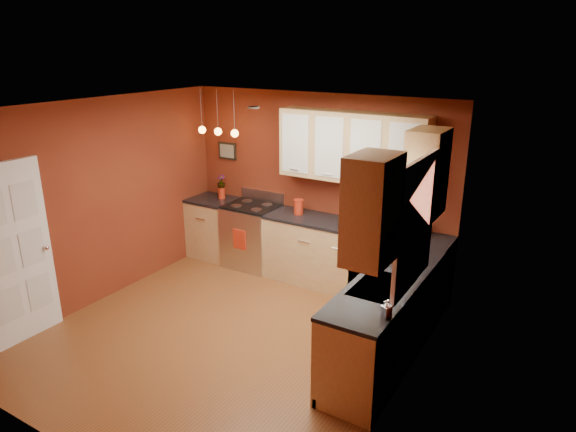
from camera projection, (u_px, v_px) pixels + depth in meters
The scene contains 27 objects.
floor at pixel (229, 335), 5.95m from camera, with size 4.20×4.20×0.00m, color brown.
ceiling at pixel (220, 108), 5.12m from camera, with size 4.00×4.20×0.02m, color white.
wall_back at pixel (317, 186), 7.24m from camera, with size 4.00×0.02×2.60m, color maroon.
wall_front at pixel (52, 313), 3.83m from camera, with size 4.00×0.02×2.60m, color maroon.
wall_left at pixel (100, 202), 6.51m from camera, with size 0.02×4.20×2.60m, color maroon.
wall_right at pixel (404, 271), 4.55m from camera, with size 0.02×4.20×2.60m, color maroon.
base_cabinets_back_left at pixel (214, 228), 8.07m from camera, with size 0.70×0.60×0.90m, color tan.
base_cabinets_back_right at pixel (353, 260), 6.91m from camera, with size 2.54×0.60×0.90m, color tan.
base_cabinets_right at pixel (385, 323), 5.33m from camera, with size 0.60×2.10×0.90m, color tan.
counter_back_left at pixel (213, 200), 7.92m from camera, with size 0.70×0.62×0.04m, color black.
counter_back_right at pixel (354, 227), 6.76m from camera, with size 2.54×0.62×0.04m, color black.
counter_right at pixel (387, 282), 5.18m from camera, with size 0.62×2.10×0.04m, color black.
gas_range at pixel (252, 235), 7.71m from camera, with size 0.76×0.64×1.11m.
dishwasher_front at pixel (370, 274), 6.49m from camera, with size 0.60×0.02×0.80m, color silver.
sink at pixel (382, 289), 5.06m from camera, with size 0.50×0.70×0.33m.
window at pixel (415, 219), 4.68m from camera, with size 0.06×1.02×1.22m.
door_left_wall at pixel (16, 254), 5.61m from camera, with size 0.12×0.82×2.05m.
upper_cabinets_back at pixel (352, 147), 6.59m from camera, with size 2.00×0.35×0.90m, color tan.
upper_cabinets_right at pixel (402, 189), 4.69m from camera, with size 0.35×1.95×0.90m, color tan.
wall_picture at pixel (227, 151), 7.87m from camera, with size 0.32×0.03×0.26m, color black.
pendant_lights at pixel (218, 131), 7.44m from camera, with size 0.71×0.11×0.66m.
red_canister at pixel (299, 207), 7.17m from camera, with size 0.14×0.14×0.21m.
red_vase at pixel (222, 193), 7.91m from camera, with size 0.11×0.11×0.17m, color #B32813.
flowers at pixel (221, 182), 7.85m from camera, with size 0.12×0.12×0.22m, color #B32813.
coffee_maker at pixel (414, 226), 6.37m from camera, with size 0.22×0.21×0.27m.
soap_pump at pixel (386, 309), 4.46m from camera, with size 0.07×0.08×0.16m, color white.
dish_towel at pixel (239, 239), 7.42m from camera, with size 0.22×0.01×0.29m, color #B32813.
Camera 1 is at (3.27, -4.09, 3.21)m, focal length 32.00 mm.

